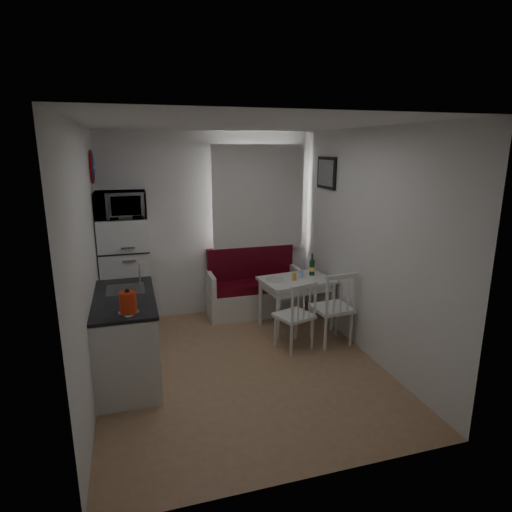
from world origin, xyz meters
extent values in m
cube|color=#9F7B55|center=(0.00, 0.00, 0.00)|extent=(3.00, 3.50, 0.02)
cube|color=white|center=(0.00, 0.00, 2.60)|extent=(3.00, 3.50, 0.02)
cube|color=white|center=(0.00, 1.75, 1.30)|extent=(3.00, 0.02, 2.60)
cube|color=white|center=(0.00, -1.75, 1.30)|extent=(3.00, 0.02, 2.60)
cube|color=white|center=(-1.50, 0.00, 1.30)|extent=(0.02, 3.50, 2.60)
cube|color=white|center=(1.50, 0.00, 1.30)|extent=(0.02, 3.50, 2.60)
cube|color=white|center=(0.70, 1.72, 1.62)|extent=(1.22, 0.06, 1.47)
cube|color=white|center=(0.70, 1.65, 1.68)|extent=(1.35, 0.02, 1.50)
cube|color=white|center=(-1.20, 0.15, 0.43)|extent=(0.60, 1.30, 0.86)
cube|color=black|center=(-1.20, 0.15, 0.89)|extent=(0.62, 1.32, 0.03)
cube|color=#99999E|center=(-1.18, 0.40, 0.85)|extent=(0.40, 0.40, 0.10)
cylinder|color=silver|center=(-1.02, 0.58, 1.03)|extent=(0.02, 0.02, 0.26)
cylinder|color=#1A31A1|center=(-1.47, 1.45, 2.15)|extent=(0.03, 0.40, 0.40)
cube|color=black|center=(1.48, 1.10, 2.05)|extent=(0.04, 0.52, 0.42)
cube|color=white|center=(0.58, 1.48, 0.19)|extent=(1.35, 0.52, 0.37)
cube|color=#590715|center=(0.58, 1.48, 0.44)|extent=(1.29, 0.48, 0.12)
cube|color=#590715|center=(0.58, 1.68, 0.73)|extent=(1.29, 0.10, 0.48)
cube|color=white|center=(0.99, 0.86, 0.67)|extent=(0.99, 0.75, 0.04)
cube|color=white|center=(0.99, 0.86, 0.59)|extent=(0.89, 0.65, 0.11)
cylinder|color=white|center=(0.99, 0.86, 0.32)|extent=(0.05, 0.05, 0.65)
cube|color=white|center=(0.74, 0.29, 0.41)|extent=(0.50, 0.49, 0.04)
cube|color=white|center=(0.74, 0.12, 0.64)|extent=(0.38, 0.15, 0.42)
cube|color=white|center=(1.24, 0.29, 0.45)|extent=(0.47, 0.45, 0.04)
cube|color=white|center=(1.24, 0.10, 0.71)|extent=(0.42, 0.07, 0.46)
cube|color=white|center=(-1.18, 1.40, 0.76)|extent=(0.61, 0.61, 1.52)
imported|color=white|center=(-1.18, 1.35, 1.69)|extent=(0.60, 0.41, 0.33)
cylinder|color=red|center=(-1.15, -0.38, 1.02)|extent=(0.18, 0.18, 0.24)
cylinder|color=gold|center=(0.94, 0.81, 0.73)|extent=(0.06, 0.06, 0.09)
cylinder|color=#8DBBF0|center=(1.07, 0.91, 0.73)|extent=(0.06, 0.06, 0.10)
cylinder|color=white|center=(0.69, 0.88, 0.69)|extent=(0.23, 0.23, 0.02)
camera|label=1|loc=(-1.07, -4.19, 2.38)|focal=30.00mm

